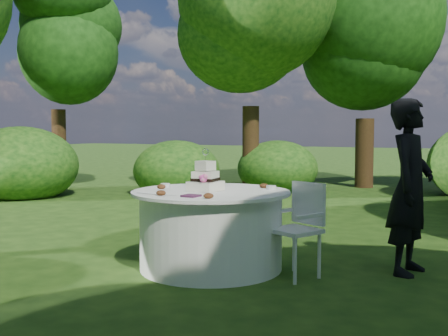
{
  "coord_description": "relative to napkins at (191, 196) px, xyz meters",
  "views": [
    {
      "loc": [
        2.69,
        -4.37,
        1.35
      ],
      "look_at": [
        0.15,
        0.0,
        1.0
      ],
      "focal_mm": 42.0,
      "sensor_mm": 36.0,
      "label": 1
    }
  ],
  "objects": [
    {
      "name": "ground",
      "position": [
        -0.1,
        0.49,
        -0.78
      ],
      "size": [
        80.0,
        80.0,
        0.0
      ],
      "primitive_type": "plane",
      "color": "#1B390F",
      "rests_on": "ground"
    },
    {
      "name": "napkins",
      "position": [
        0.0,
        0.0,
        0.0
      ],
      "size": [
        0.14,
        0.14,
        0.02
      ],
      "primitive_type": "cube",
      "color": "#4E2141",
      "rests_on": "table"
    },
    {
      "name": "feather_plume",
      "position": [
        -0.38,
        -0.01,
        -0.0
      ],
      "size": [
        0.48,
        0.07,
        0.01
      ],
      "primitive_type": "ellipsoid",
      "color": "white",
      "rests_on": "table"
    },
    {
      "name": "guest",
      "position": [
        1.64,
        1.27,
        0.05
      ],
      "size": [
        0.45,
        0.64,
        1.66
      ],
      "primitive_type": "imported",
      "rotation": [
        0.0,
        0.0,
        1.48
      ],
      "color": "black",
      "rests_on": "ground"
    },
    {
      "name": "table",
      "position": [
        -0.1,
        0.49,
        -0.39
      ],
      "size": [
        1.56,
        1.56,
        0.77
      ],
      "color": "white",
      "rests_on": "ground"
    },
    {
      "name": "cake",
      "position": [
        -0.13,
        0.44,
        0.1
      ],
      "size": [
        0.29,
        0.3,
        0.42
      ],
      "color": "white",
      "rests_on": "table"
    },
    {
      "name": "chair",
      "position": [
        0.78,
        0.65,
        -0.26
      ],
      "size": [
        0.51,
        0.51,
        0.88
      ],
      "color": "white",
      "rests_on": "ground"
    },
    {
      "name": "votives",
      "position": [
        -0.23,
        0.79,
        0.01
      ],
      "size": [
        1.15,
        0.48,
        0.04
      ],
      "color": "white",
      "rests_on": "table"
    },
    {
      "name": "petal_cups",
      "position": [
        -0.11,
        0.31,
        0.02
      ],
      "size": [
        0.95,
        1.13,
        0.05
      ],
      "color": "#562D16",
      "rests_on": "table"
    }
  ]
}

